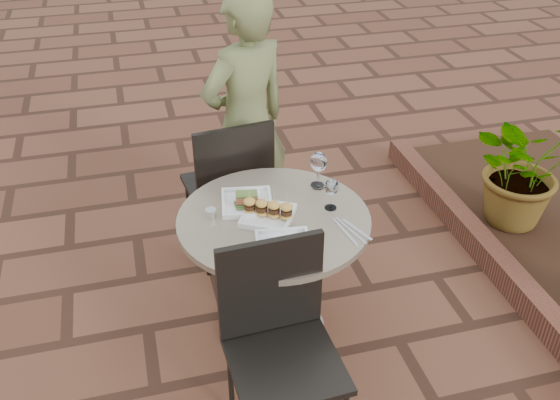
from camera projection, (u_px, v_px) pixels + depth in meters
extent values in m
plane|color=brown|center=(241.00, 372.00, 3.05)|extent=(60.00, 60.00, 0.00)
cylinder|color=gray|center=(274.00, 328.00, 3.27)|extent=(0.52, 0.52, 0.04)
cylinder|color=gray|center=(274.00, 280.00, 3.09)|extent=(0.08, 0.08, 0.70)
cylinder|color=gray|center=(274.00, 220.00, 2.89)|extent=(0.90, 0.90, 0.03)
cube|color=black|center=(226.00, 187.00, 3.62)|extent=(0.49, 0.49, 0.03)
cube|color=black|center=(235.00, 166.00, 3.33)|extent=(0.44, 0.08, 0.46)
cylinder|color=black|center=(247.00, 197.00, 3.96)|extent=(0.02, 0.02, 0.44)
cylinder|color=black|center=(189.00, 210.00, 3.84)|extent=(0.02, 0.02, 0.44)
cylinder|color=black|center=(269.00, 230.00, 3.66)|extent=(0.02, 0.02, 0.44)
cylinder|color=black|center=(206.00, 245.00, 3.54)|extent=(0.02, 0.02, 0.44)
cube|color=black|center=(285.00, 364.00, 2.51)|extent=(0.46, 0.46, 0.03)
cube|color=black|center=(270.00, 286.00, 2.53)|extent=(0.44, 0.05, 0.46)
cylinder|color=black|center=(231.00, 379.00, 2.74)|extent=(0.02, 0.02, 0.44)
cylinder|color=black|center=(312.00, 359.00, 2.83)|extent=(0.02, 0.02, 0.44)
imported|color=#5E6437|center=(246.00, 125.00, 3.55)|extent=(0.68, 0.58, 1.57)
cube|color=white|center=(247.00, 204.00, 2.96)|extent=(0.27, 0.27, 0.01)
cube|color=#CB6447|center=(247.00, 198.00, 2.95)|extent=(0.11, 0.08, 0.03)
cube|color=#4E632C|center=(247.00, 194.00, 2.93)|extent=(0.11, 0.08, 0.01)
cube|color=white|center=(268.00, 217.00, 2.87)|extent=(0.31, 0.31, 0.01)
cube|color=white|center=(284.00, 248.00, 2.68)|extent=(0.26, 0.26, 0.01)
ellipsoid|color=#C04F6A|center=(279.00, 255.00, 2.62)|extent=(0.04, 0.03, 0.02)
cylinder|color=white|center=(331.00, 208.00, 2.94)|extent=(0.06, 0.06, 0.00)
cylinder|color=white|center=(331.00, 201.00, 2.92)|extent=(0.01, 0.01, 0.07)
ellipsoid|color=white|center=(332.00, 187.00, 2.88)|extent=(0.07, 0.07, 0.08)
cylinder|color=white|center=(332.00, 188.00, 2.88)|extent=(0.05, 0.05, 0.04)
cylinder|color=white|center=(317.00, 185.00, 3.11)|extent=(0.07, 0.07, 0.00)
cylinder|color=white|center=(318.00, 178.00, 3.09)|extent=(0.01, 0.01, 0.08)
ellipsoid|color=white|center=(318.00, 162.00, 3.04)|extent=(0.08, 0.08, 0.10)
cylinder|color=white|center=(318.00, 186.00, 3.10)|extent=(0.07, 0.07, 0.00)
cylinder|color=white|center=(318.00, 178.00, 3.08)|extent=(0.01, 0.01, 0.09)
ellipsoid|color=white|center=(319.00, 162.00, 3.03)|extent=(0.08, 0.08, 0.10)
cylinder|color=silver|center=(211.00, 213.00, 2.88)|extent=(0.07, 0.07, 0.04)
cube|color=brown|center=(502.00, 269.00, 3.59)|extent=(0.12, 3.00, 0.15)
imported|color=#33662D|center=(525.00, 167.00, 3.83)|extent=(0.73, 0.65, 0.77)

